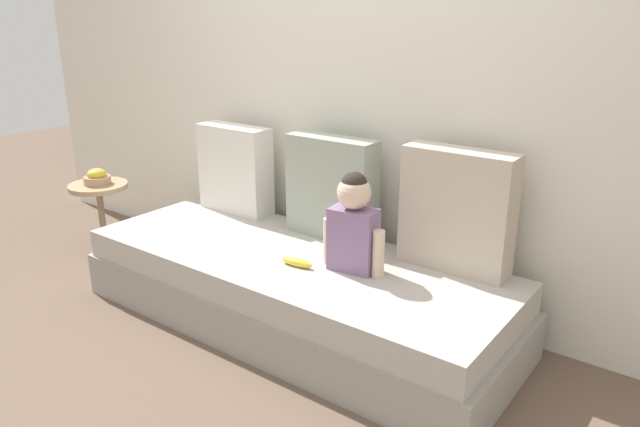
% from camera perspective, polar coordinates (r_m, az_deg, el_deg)
% --- Properties ---
extents(ground_plane, '(12.00, 12.00, 0.00)m').
position_cam_1_polar(ground_plane, '(3.14, -2.51, -10.29)').
color(ground_plane, brown).
extents(back_wall, '(5.47, 0.10, 2.23)m').
position_cam_1_polar(back_wall, '(3.22, 3.63, 11.45)').
color(back_wall, silver).
rests_on(back_wall, ground).
extents(couch, '(2.27, 0.86, 0.38)m').
position_cam_1_polar(couch, '(3.05, -2.56, -7.24)').
color(couch, '#9C978F').
rests_on(couch, ground).
extents(throw_pillow_left, '(0.47, 0.16, 0.51)m').
position_cam_1_polar(throw_pillow_left, '(3.57, -8.10, 4.22)').
color(throw_pillow_left, silver).
rests_on(throw_pillow_left, couch).
extents(throw_pillow_center, '(0.50, 0.16, 0.54)m').
position_cam_1_polar(throw_pillow_center, '(3.13, 1.13, 2.49)').
color(throw_pillow_center, '#99A393').
rests_on(throw_pillow_center, couch).
extents(throw_pillow_right, '(0.52, 0.16, 0.57)m').
position_cam_1_polar(throw_pillow_right, '(2.79, 12.96, 0.27)').
color(throw_pillow_right, '#C1B29E').
rests_on(throw_pillow_right, couch).
extents(toddler, '(0.33, 0.16, 0.47)m').
position_cam_1_polar(toddler, '(2.72, 3.22, -0.84)').
color(toddler, gray).
rests_on(toddler, couch).
extents(banana, '(0.17, 0.06, 0.04)m').
position_cam_1_polar(banana, '(2.83, -2.24, -4.68)').
color(banana, yellow).
rests_on(banana, couch).
extents(side_table, '(0.36, 0.36, 0.49)m').
position_cam_1_polar(side_table, '(4.06, -20.29, 1.12)').
color(side_table, tan).
rests_on(side_table, ground).
extents(fruit_bowl, '(0.17, 0.17, 0.10)m').
position_cam_1_polar(fruit_bowl, '(4.02, -20.54, 3.23)').
color(fruit_bowl, tan).
rests_on(fruit_bowl, side_table).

